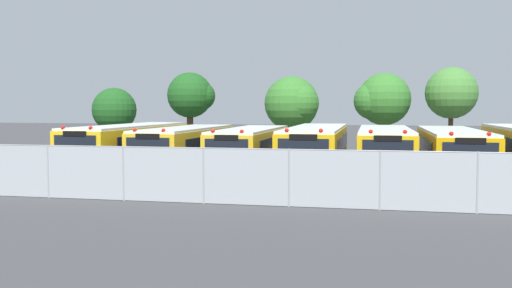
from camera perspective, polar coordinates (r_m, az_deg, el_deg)
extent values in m
plane|color=#424244|center=(28.98, 5.86, -3.24)|extent=(160.00, 160.00, 0.00)
cube|color=yellow|center=(31.57, -12.51, -0.21)|extent=(2.76, 11.14, 2.07)
cube|color=white|center=(31.52, -12.54, 1.78)|extent=(2.70, 10.92, 0.12)
cube|color=black|center=(26.73, -17.72, -2.85)|extent=(2.57, 0.22, 0.36)
cube|color=black|center=(26.66, -17.72, -0.22)|extent=(2.07, 0.11, 0.99)
cube|color=black|center=(31.29, -10.17, 0.40)|extent=(0.23, 8.65, 0.75)
cube|color=black|center=(32.39, -14.32, 0.45)|extent=(0.23, 8.65, 0.75)
cube|color=black|center=(31.60, -12.50, -0.96)|extent=(2.79, 11.25, 0.10)
sphere|color=red|center=(26.42, -16.28, 1.56)|extent=(0.18, 0.18, 0.18)
sphere|color=red|center=(27.13, -18.83, 1.57)|extent=(0.18, 0.18, 0.18)
cube|color=black|center=(26.62, -17.76, 0.99)|extent=(1.13, 0.10, 0.24)
cylinder|color=black|center=(27.46, -14.14, -2.68)|extent=(0.30, 1.01, 1.00)
cylinder|color=black|center=(28.56, -18.13, -2.50)|extent=(0.30, 1.01, 1.00)
cylinder|color=black|center=(34.62, -8.12, -1.28)|extent=(0.30, 1.01, 1.00)
cylinder|color=black|center=(35.49, -11.49, -1.19)|extent=(0.30, 1.01, 1.00)
cube|color=yellow|center=(30.45, -7.00, -0.39)|extent=(2.65, 10.10, 1.96)
cube|color=white|center=(30.40, -7.02, 1.56)|extent=(2.59, 9.89, 0.12)
cube|color=black|center=(25.81, -10.84, -2.97)|extent=(2.55, 0.20, 0.36)
cube|color=black|center=(25.75, -10.82, -0.41)|extent=(2.05, 0.09, 0.94)
cube|color=black|center=(30.31, -4.55, 0.20)|extent=(0.15, 7.85, 0.71)
cube|color=black|center=(31.16, -9.02, 0.26)|extent=(0.15, 7.85, 0.71)
cube|color=black|center=(30.48, -6.99, -1.13)|extent=(2.67, 10.20, 0.10)
sphere|color=red|center=(25.59, -9.28, 1.35)|extent=(0.18, 0.18, 0.18)
sphere|color=red|center=(26.14, -12.08, 1.37)|extent=(0.18, 0.18, 0.18)
cube|color=black|center=(25.71, -10.85, 0.76)|extent=(1.13, 0.10, 0.24)
cylinder|color=black|center=(26.76, -7.39, -2.76)|extent=(0.29, 1.00, 1.00)
cylinder|color=black|center=(27.60, -11.72, -2.61)|extent=(0.29, 1.00, 1.00)
cylinder|color=black|center=(33.24, -3.30, -1.46)|extent=(0.29, 1.00, 1.00)
cylinder|color=black|center=(33.93, -6.90, -1.37)|extent=(0.29, 1.00, 1.00)
cube|color=yellow|center=(29.57, -0.51, -0.51)|extent=(2.38, 9.87, 1.94)
cube|color=white|center=(29.51, -0.51, 1.48)|extent=(2.33, 9.67, 0.12)
cube|color=black|center=(24.81, -3.02, -3.18)|extent=(2.42, 0.16, 0.36)
cube|color=black|center=(24.75, -3.00, -0.55)|extent=(1.95, 0.06, 0.93)
cube|color=black|center=(29.61, 1.90, 0.09)|extent=(0.04, 7.69, 0.70)
cube|color=black|center=(30.13, -2.63, 0.15)|extent=(0.04, 7.69, 0.70)
cube|color=black|center=(29.61, -0.51, -1.26)|extent=(2.40, 9.96, 0.10)
sphere|color=red|center=(24.71, -1.44, 1.25)|extent=(0.18, 0.18, 0.18)
sphere|color=red|center=(25.04, -4.35, 1.28)|extent=(0.18, 0.18, 0.18)
cube|color=black|center=(24.71, -3.01, 0.65)|extent=(1.07, 0.08, 0.24)
cylinder|color=black|center=(25.99, 0.06, -2.92)|extent=(0.28, 1.00, 1.00)
cylinder|color=black|center=(26.51, -4.38, -2.80)|extent=(0.28, 1.00, 1.00)
cylinder|color=black|center=(32.51, 2.50, -1.57)|extent=(0.28, 1.00, 1.00)
cylinder|color=black|center=(32.92, -1.11, -1.50)|extent=(0.28, 1.00, 1.00)
cube|color=yellow|center=(28.80, 6.10, -0.54)|extent=(2.62, 11.30, 2.05)
cube|color=white|center=(28.74, 6.12, 1.61)|extent=(2.57, 11.08, 0.12)
cube|color=black|center=(23.24, 4.72, -3.66)|extent=(2.60, 0.18, 0.36)
cube|color=black|center=(23.16, 4.76, -0.67)|extent=(2.09, 0.07, 0.98)
cube|color=black|center=(28.98, 8.71, 0.11)|extent=(0.10, 8.80, 0.74)
cube|color=black|center=(29.23, 3.64, 0.18)|extent=(0.10, 8.80, 0.74)
cube|color=black|center=(28.83, 6.10, -1.35)|extent=(2.65, 11.42, 0.10)
sphere|color=red|center=(23.21, 6.53, 1.34)|extent=(0.18, 0.18, 0.18)
sphere|color=red|center=(23.37, 3.11, 1.38)|extent=(0.18, 0.18, 0.18)
cube|color=black|center=(23.11, 4.76, 0.70)|extent=(1.15, 0.09, 0.24)
cylinder|color=black|center=(24.59, 7.77, -3.34)|extent=(0.29, 1.00, 1.00)
cylinder|color=black|center=(24.84, 2.53, -3.24)|extent=(0.29, 1.00, 1.00)
cylinder|color=black|center=(32.61, 8.73, -1.60)|extent=(0.29, 1.00, 1.00)
cylinder|color=black|center=(32.80, 4.77, -1.53)|extent=(0.29, 1.00, 1.00)
cube|color=yellow|center=(28.88, 12.78, -0.65)|extent=(2.59, 10.33, 1.99)
cube|color=white|center=(28.82, 12.81, 1.44)|extent=(2.54, 10.13, 0.12)
cube|color=black|center=(23.77, 13.04, -3.58)|extent=(2.53, 0.19, 0.36)
cube|color=black|center=(23.70, 13.08, -0.74)|extent=(2.04, 0.08, 0.96)
cube|color=black|center=(29.22, 15.25, -0.02)|extent=(0.12, 8.04, 0.72)
cube|color=black|center=(29.16, 10.30, 0.05)|extent=(0.12, 8.04, 0.72)
cube|color=black|center=(28.91, 12.77, -1.44)|extent=(2.61, 10.44, 0.10)
sphere|color=red|center=(23.85, 14.74, 1.18)|extent=(0.18, 0.18, 0.18)
sphere|color=red|center=(23.81, 11.45, 1.22)|extent=(0.18, 0.18, 0.18)
cube|color=black|center=(23.65, 13.10, 0.55)|extent=(1.12, 0.09, 0.24)
cylinder|color=black|center=(25.28, 15.45, -3.25)|extent=(0.29, 1.00, 1.00)
cylinder|color=black|center=(25.22, 10.44, -3.19)|extent=(0.29, 1.00, 1.00)
cylinder|color=black|center=(32.34, 14.57, -1.72)|extent=(0.29, 1.00, 1.00)
cylinder|color=black|center=(32.29, 10.66, -1.67)|extent=(0.29, 1.00, 1.00)
cube|color=#EAA80C|center=(28.88, 19.06, -0.80)|extent=(2.53, 10.90, 1.96)
cube|color=white|center=(28.82, 19.10, 1.27)|extent=(2.48, 10.68, 0.12)
cube|color=black|center=(23.52, 20.67, -3.81)|extent=(2.58, 0.16, 0.36)
cube|color=black|center=(23.45, 20.71, -0.99)|extent=(2.07, 0.06, 0.94)
cube|color=black|center=(29.34, 21.49, -0.17)|extent=(0.05, 8.50, 0.71)
cube|color=black|center=(29.02, 16.49, -0.10)|extent=(0.05, 8.50, 0.71)
cube|color=black|center=(28.91, 19.04, -1.57)|extent=(2.56, 11.01, 0.10)
sphere|color=red|center=(23.68, 22.36, 0.93)|extent=(0.18, 0.18, 0.18)
sphere|color=red|center=(23.47, 19.02, 0.98)|extent=(0.18, 0.18, 0.18)
cube|color=black|center=(23.40, 20.75, 0.30)|extent=(1.14, 0.08, 0.24)
cylinder|color=black|center=(25.15, 22.69, -3.44)|extent=(0.28, 1.00, 1.00)
cylinder|color=black|center=(24.83, 17.59, -3.42)|extent=(0.28, 1.00, 1.00)
cylinder|color=black|center=(32.70, 20.19, -1.77)|extent=(0.28, 1.00, 1.00)
cylinder|color=black|center=(32.45, 16.27, -1.73)|extent=(0.28, 1.00, 1.00)
cube|color=black|center=(29.66, 23.30, 0.01)|extent=(0.15, 8.26, 0.76)
cylinder|color=black|center=(32.91, 22.36, -1.79)|extent=(0.29, 1.00, 1.00)
cylinder|color=#4C3823|center=(45.18, -13.99, 0.47)|extent=(0.40, 0.40, 2.00)
sphere|color=#1E561E|center=(45.11, -14.04, 3.35)|extent=(3.40, 3.40, 3.40)
sphere|color=#1E561E|center=(44.96, -14.53, 2.99)|extent=(2.17, 2.17, 2.17)
cylinder|color=#4C3823|center=(41.36, -6.63, 1.04)|extent=(0.47, 0.47, 3.13)
sphere|color=#1E561E|center=(41.32, -6.66, 4.91)|extent=(3.27, 3.27, 3.27)
sphere|color=#1E561E|center=(41.16, -5.56, 4.83)|extent=(2.08, 2.08, 2.08)
cylinder|color=#4C3823|center=(40.05, 3.57, 0.39)|extent=(0.42, 0.42, 2.32)
sphere|color=#387A2D|center=(39.98, 3.59, 4.09)|extent=(3.81, 3.81, 3.81)
sphere|color=#387A2D|center=(39.56, 4.25, 4.14)|extent=(2.91, 2.91, 2.91)
cylinder|color=#4C3823|center=(40.40, 12.70, 0.58)|extent=(0.34, 0.34, 2.67)
sphere|color=#387A2D|center=(40.34, 12.76, 4.41)|extent=(3.64, 3.64, 3.64)
sphere|color=#387A2D|center=(40.07, 11.62, 4.26)|extent=(2.59, 2.59, 2.59)
cylinder|color=#4C3823|center=(40.31, 18.94, 0.79)|extent=(0.32, 0.32, 3.14)
sphere|color=#478438|center=(40.28, 19.03, 4.87)|extent=(3.46, 3.46, 3.46)
sphere|color=#478438|center=(40.62, 19.57, 5.02)|extent=(2.13, 2.13, 2.13)
cylinder|color=#9EA0A3|center=(23.36, -20.14, -2.60)|extent=(0.07, 0.07, 2.07)
cylinder|color=#9EA0A3|center=(21.86, -13.16, -2.90)|extent=(0.07, 0.07, 2.07)
cylinder|color=#9EA0A3|center=(20.72, -5.28, -3.17)|extent=(0.07, 0.07, 2.07)
cylinder|color=#9EA0A3|center=(20.02, 3.33, -3.41)|extent=(0.07, 0.07, 2.07)
cylinder|color=#9EA0A3|center=(19.80, 12.35, -3.57)|extent=(0.07, 0.07, 2.07)
cylinder|color=#9EA0A3|center=(20.07, 21.35, -3.65)|extent=(0.07, 0.07, 2.07)
cube|color=#ADB2B7|center=(20.02, 3.33, -3.41)|extent=(25.07, 0.02, 2.03)
cylinder|color=#9EA0A3|center=(19.92, 3.34, -0.55)|extent=(25.07, 0.04, 0.04)
cone|color=#EA5914|center=(21.48, 0.58, -4.80)|extent=(0.50, 0.50, 0.66)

